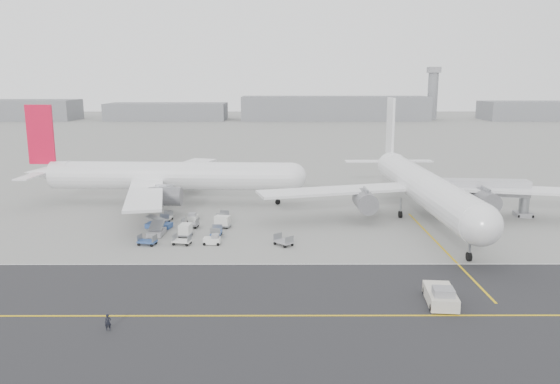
{
  "coord_description": "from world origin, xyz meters",
  "views": [
    {
      "loc": [
        6.62,
        -69.76,
        23.53
      ],
      "look_at": [
        6.85,
        12.0,
        6.71
      ],
      "focal_mm": 35.0,
      "sensor_mm": 36.0,
      "label": 1
    }
  ],
  "objects_px": {
    "pushback_tug": "(441,296)",
    "jet_bridge": "(481,190)",
    "airliner_b": "(422,186)",
    "ground_crew_a": "(108,322)",
    "airliner_a": "(164,176)",
    "control_tower": "(433,92)"
  },
  "relations": [
    {
      "from": "pushback_tug",
      "to": "jet_bridge",
      "type": "distance_m",
      "value": 43.13
    },
    {
      "from": "pushback_tug",
      "to": "airliner_b",
      "type": "bearing_deg",
      "value": 84.68
    },
    {
      "from": "jet_bridge",
      "to": "ground_crew_a",
      "type": "relative_size",
      "value": 10.62
    },
    {
      "from": "airliner_b",
      "to": "jet_bridge",
      "type": "bearing_deg",
      "value": 7.79
    },
    {
      "from": "airliner_a",
      "to": "airliner_b",
      "type": "distance_m",
      "value": 48.04
    },
    {
      "from": "control_tower",
      "to": "ground_crew_a",
      "type": "height_order",
      "value": "control_tower"
    },
    {
      "from": "pushback_tug",
      "to": "jet_bridge",
      "type": "relative_size",
      "value": 0.45
    },
    {
      "from": "control_tower",
      "to": "airliner_b",
      "type": "height_order",
      "value": "control_tower"
    },
    {
      "from": "pushback_tug",
      "to": "control_tower",
      "type": "bearing_deg",
      "value": 80.54
    },
    {
      "from": "control_tower",
      "to": "jet_bridge",
      "type": "height_order",
      "value": "control_tower"
    },
    {
      "from": "control_tower",
      "to": "jet_bridge",
      "type": "xyz_separation_m",
      "value": [
        -57.78,
        -241.16,
        -11.61
      ]
    },
    {
      "from": "control_tower",
      "to": "airliner_a",
      "type": "xyz_separation_m",
      "value": [
        -115.4,
        -231.27,
        -10.79
      ]
    },
    {
      "from": "airliner_b",
      "to": "ground_crew_a",
      "type": "height_order",
      "value": "airliner_b"
    },
    {
      "from": "jet_bridge",
      "to": "pushback_tug",
      "type": "bearing_deg",
      "value": -109.88
    },
    {
      "from": "airliner_a",
      "to": "jet_bridge",
      "type": "xyz_separation_m",
      "value": [
        57.62,
        -9.89,
        -0.83
      ]
    },
    {
      "from": "pushback_tug",
      "to": "ground_crew_a",
      "type": "distance_m",
      "value": 34.2
    },
    {
      "from": "jet_bridge",
      "to": "ground_crew_a",
      "type": "distance_m",
      "value": 68.87
    },
    {
      "from": "control_tower",
      "to": "ground_crew_a",
      "type": "distance_m",
      "value": 306.95
    },
    {
      "from": "pushback_tug",
      "to": "ground_crew_a",
      "type": "xyz_separation_m",
      "value": [
        -33.63,
        -6.22,
        -0.09
      ]
    },
    {
      "from": "pushback_tug",
      "to": "ground_crew_a",
      "type": "bearing_deg",
      "value": -163.79
    },
    {
      "from": "airliner_a",
      "to": "pushback_tug",
      "type": "relative_size",
      "value": 6.87
    },
    {
      "from": "control_tower",
      "to": "pushback_tug",
      "type": "height_order",
      "value": "control_tower"
    }
  ]
}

